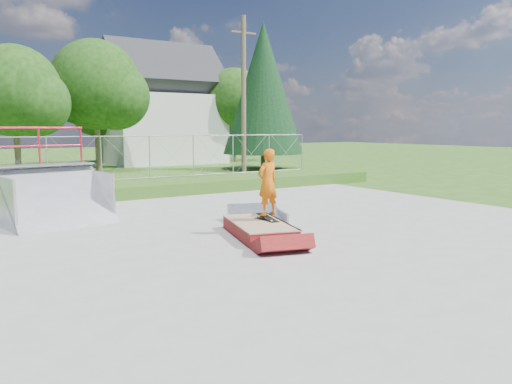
# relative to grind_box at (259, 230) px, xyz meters

# --- Properties ---
(ground) EXTENTS (120.00, 120.00, 0.00)m
(ground) POSITION_rel_grind_box_xyz_m (-0.91, -0.57, -0.18)
(ground) COLOR #2B5016
(ground) RESTS_ON ground
(concrete_pad) EXTENTS (20.00, 16.00, 0.04)m
(concrete_pad) POSITION_rel_grind_box_xyz_m (-0.91, -0.57, -0.16)
(concrete_pad) COLOR gray
(concrete_pad) RESTS_ON ground
(grass_berm) EXTENTS (24.00, 3.00, 0.50)m
(grass_berm) POSITION_rel_grind_box_xyz_m (-0.91, 8.93, 0.07)
(grass_berm) COLOR #2B5016
(grass_berm) RESTS_ON ground
(grind_box) EXTENTS (1.80, 2.68, 0.36)m
(grind_box) POSITION_rel_grind_box_xyz_m (0.00, 0.00, 0.00)
(grind_box) COLOR maroon
(grind_box) RESTS_ON concrete_pad
(quarter_pipe) EXTENTS (2.98, 2.65, 2.64)m
(quarter_pipe) POSITION_rel_grind_box_xyz_m (-3.73, 4.33, 1.13)
(quarter_pipe) COLOR #A3A5AB
(quarter_pipe) RESTS_ON concrete_pad
(flat_bank_ramp) EXTENTS (1.80, 1.86, 0.43)m
(flat_bank_ramp) POSITION_rel_grind_box_xyz_m (0.90, 1.46, 0.03)
(flat_bank_ramp) COLOR #A3A5AB
(flat_bank_ramp) RESTS_ON concrete_pad
(skateboard) EXTENTS (0.27, 0.81, 0.13)m
(skateboard) POSITION_rel_grind_box_xyz_m (0.35, 0.14, 0.23)
(skateboard) COLOR black
(skateboard) RESTS_ON grind_box
(skater) EXTENTS (0.65, 0.48, 1.62)m
(skater) POSITION_rel_grind_box_xyz_m (0.35, 0.14, 1.04)
(skater) COLOR orange
(skater) RESTS_ON grind_box
(chain_link_fence) EXTENTS (20.00, 0.06, 1.80)m
(chain_link_fence) POSITION_rel_grind_box_xyz_m (-0.91, 9.93, 1.22)
(chain_link_fence) COLOR #9C9EA4
(chain_link_fence) RESTS_ON grass_berm
(gable_house) EXTENTS (8.40, 6.08, 8.94)m
(gable_house) POSITION_rel_grind_box_xyz_m (8.09, 25.43, 3.65)
(gable_house) COLOR silver
(gable_house) RESTS_ON ground
(utility_pole) EXTENTS (0.24, 0.24, 8.00)m
(utility_pole) POSITION_rel_grind_box_xyz_m (6.59, 11.43, 3.82)
(utility_pole) COLOR brown
(utility_pole) RESTS_ON ground
(tree_left_near) EXTENTS (4.76, 4.48, 6.65)m
(tree_left_near) POSITION_rel_grind_box_xyz_m (-2.66, 17.26, 4.06)
(tree_left_near) COLOR brown
(tree_left_near) RESTS_ON ground
(tree_center) EXTENTS (5.44, 5.12, 7.60)m
(tree_center) POSITION_rel_grind_box_xyz_m (1.88, 19.24, 4.66)
(tree_center) COLOR brown
(tree_center) RESTS_ON ground
(tree_right_far) EXTENTS (5.10, 4.80, 7.12)m
(tree_right_far) POSITION_rel_grind_box_xyz_m (13.36, 23.25, 4.36)
(tree_right_far) COLOR brown
(tree_right_far) RESTS_ON ground
(tree_back_mid) EXTENTS (4.08, 3.84, 5.70)m
(tree_back_mid) POSITION_rel_grind_box_xyz_m (4.30, 27.29, 3.45)
(tree_back_mid) COLOR brown
(tree_back_mid) RESTS_ON ground
(conifer_tree) EXTENTS (5.04, 5.04, 9.10)m
(conifer_tree) POSITION_rel_grind_box_xyz_m (11.09, 16.43, 4.87)
(conifer_tree) COLOR brown
(conifer_tree) RESTS_ON ground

